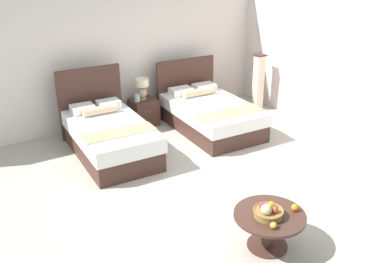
{
  "coord_description": "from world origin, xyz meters",
  "views": [
    {
      "loc": [
        -3.32,
        -4.65,
        3.29
      ],
      "look_at": [
        -0.12,
        0.48,
        0.64
      ],
      "focal_mm": 39.69,
      "sensor_mm": 36.0,
      "label": 1
    }
  ],
  "objects_px": {
    "table_lamp": "(142,87)",
    "fruit_bowl": "(268,212)",
    "bed_near_corner": "(210,114)",
    "coffee_table": "(269,223)",
    "vase": "(137,98)",
    "bed_near_window": "(109,136)",
    "loose_apple": "(273,225)",
    "loose_orange": "(295,208)",
    "nightstand": "(144,112)",
    "floor_lamp_corner": "(258,82)"
  },
  "relations": [
    {
      "from": "loose_orange",
      "to": "bed_near_window",
      "type": "bearing_deg",
      "value": 105.26
    },
    {
      "from": "bed_near_window",
      "to": "table_lamp",
      "type": "bearing_deg",
      "value": 39.86
    },
    {
      "from": "bed_near_corner",
      "to": "loose_orange",
      "type": "height_order",
      "value": "bed_near_corner"
    },
    {
      "from": "nightstand",
      "to": "loose_orange",
      "type": "relative_size",
      "value": 6.21
    },
    {
      "from": "nightstand",
      "to": "fruit_bowl",
      "type": "xyz_separation_m",
      "value": [
        -0.49,
        -4.23,
        0.26
      ]
    },
    {
      "from": "loose_orange",
      "to": "bed_near_corner",
      "type": "bearing_deg",
      "value": 71.74
    },
    {
      "from": "bed_near_corner",
      "to": "nightstand",
      "type": "relative_size",
      "value": 4.08
    },
    {
      "from": "fruit_bowl",
      "to": "loose_apple",
      "type": "height_order",
      "value": "fruit_bowl"
    },
    {
      "from": "nightstand",
      "to": "vase",
      "type": "distance_m",
      "value": 0.37
    },
    {
      "from": "nightstand",
      "to": "table_lamp",
      "type": "distance_m",
      "value": 0.52
    },
    {
      "from": "nightstand",
      "to": "coffee_table",
      "type": "distance_m",
      "value": 4.23
    },
    {
      "from": "table_lamp",
      "to": "vase",
      "type": "height_order",
      "value": "table_lamp"
    },
    {
      "from": "coffee_table",
      "to": "fruit_bowl",
      "type": "distance_m",
      "value": 0.2
    },
    {
      "from": "nightstand",
      "to": "table_lamp",
      "type": "relative_size",
      "value": 1.25
    },
    {
      "from": "vase",
      "to": "fruit_bowl",
      "type": "distance_m",
      "value": 4.2
    },
    {
      "from": "bed_near_corner",
      "to": "vase",
      "type": "distance_m",
      "value": 1.44
    },
    {
      "from": "table_lamp",
      "to": "vase",
      "type": "relative_size",
      "value": 2.81
    },
    {
      "from": "vase",
      "to": "fruit_bowl",
      "type": "height_order",
      "value": "vase"
    },
    {
      "from": "coffee_table",
      "to": "loose_apple",
      "type": "distance_m",
      "value": 0.32
    },
    {
      "from": "loose_apple",
      "to": "floor_lamp_corner",
      "type": "height_order",
      "value": "floor_lamp_corner"
    },
    {
      "from": "loose_orange",
      "to": "table_lamp",
      "type": "bearing_deg",
      "value": 88.08
    },
    {
      "from": "bed_near_corner",
      "to": "table_lamp",
      "type": "relative_size",
      "value": 5.1
    },
    {
      "from": "vase",
      "to": "nightstand",
      "type": "bearing_deg",
      "value": 15.1
    },
    {
      "from": "bed_near_corner",
      "to": "loose_orange",
      "type": "relative_size",
      "value": 25.36
    },
    {
      "from": "bed_near_window",
      "to": "nightstand",
      "type": "height_order",
      "value": "bed_near_window"
    },
    {
      "from": "loose_apple",
      "to": "bed_near_window",
      "type": "bearing_deg",
      "value": 97.92
    },
    {
      "from": "loose_orange",
      "to": "nightstand",
      "type": "bearing_deg",
      "value": 88.07
    },
    {
      "from": "loose_apple",
      "to": "fruit_bowl",
      "type": "bearing_deg",
      "value": 63.83
    },
    {
      "from": "nightstand",
      "to": "vase",
      "type": "height_order",
      "value": "vase"
    },
    {
      "from": "nightstand",
      "to": "floor_lamp_corner",
      "type": "xyz_separation_m",
      "value": [
        2.49,
        -0.52,
        0.34
      ]
    },
    {
      "from": "nightstand",
      "to": "loose_apple",
      "type": "relative_size",
      "value": 6.91
    },
    {
      "from": "table_lamp",
      "to": "loose_orange",
      "type": "distance_m",
      "value": 4.34
    },
    {
      "from": "vase",
      "to": "loose_apple",
      "type": "distance_m",
      "value": 4.41
    },
    {
      "from": "bed_near_corner",
      "to": "coffee_table",
      "type": "bearing_deg",
      "value": -113.15
    },
    {
      "from": "bed_near_corner",
      "to": "loose_orange",
      "type": "xyz_separation_m",
      "value": [
        -1.13,
        -3.42,
        0.19
      ]
    },
    {
      "from": "coffee_table",
      "to": "bed_near_corner",
      "type": "bearing_deg",
      "value": 66.85
    },
    {
      "from": "vase",
      "to": "floor_lamp_corner",
      "type": "bearing_deg",
      "value": -10.21
    },
    {
      "from": "bed_near_window",
      "to": "coffee_table",
      "type": "height_order",
      "value": "bed_near_window"
    },
    {
      "from": "bed_near_window",
      "to": "table_lamp",
      "type": "distance_m",
      "value": 1.47
    },
    {
      "from": "bed_near_corner",
      "to": "floor_lamp_corner",
      "type": "height_order",
      "value": "floor_lamp_corner"
    },
    {
      "from": "coffee_table",
      "to": "loose_orange",
      "type": "height_order",
      "value": "loose_orange"
    },
    {
      "from": "table_lamp",
      "to": "loose_apple",
      "type": "bearing_deg",
      "value": -97.5
    },
    {
      "from": "table_lamp",
      "to": "fruit_bowl",
      "type": "relative_size",
      "value": 1.2
    },
    {
      "from": "bed_near_corner",
      "to": "fruit_bowl",
      "type": "bearing_deg",
      "value": -113.74
    },
    {
      "from": "bed_near_corner",
      "to": "table_lamp",
      "type": "xyz_separation_m",
      "value": [
        -0.98,
        0.9,
        0.47
      ]
    },
    {
      "from": "bed_near_window",
      "to": "vase",
      "type": "relative_size",
      "value": 13.94
    },
    {
      "from": "table_lamp",
      "to": "fruit_bowl",
      "type": "bearing_deg",
      "value": -96.55
    },
    {
      "from": "loose_apple",
      "to": "loose_orange",
      "type": "bearing_deg",
      "value": 15.6
    },
    {
      "from": "bed_near_corner",
      "to": "loose_apple",
      "type": "distance_m",
      "value": 3.88
    },
    {
      "from": "vase",
      "to": "loose_apple",
      "type": "relative_size",
      "value": 1.97
    }
  ]
}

